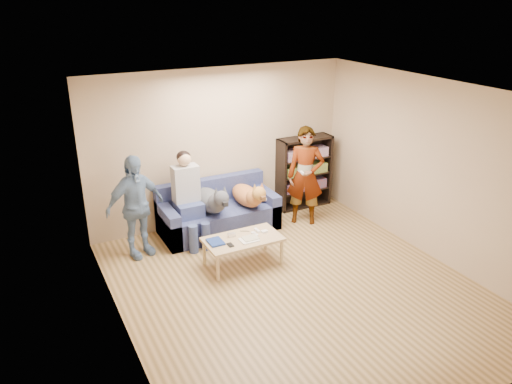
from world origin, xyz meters
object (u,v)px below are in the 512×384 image
dog_gray (212,200)px  coffee_table (243,241)px  dog_tan (249,195)px  camera_silver (232,235)px  sofa (218,214)px  person_standing_right (305,176)px  person_standing_left (135,207)px  bookshelf (304,171)px  person_seated (188,195)px  notebook_blue (216,242)px

dog_gray → coffee_table: (0.04, -1.04, -0.25)m
dog_tan → coffee_table: dog_tan is taller
camera_silver → sofa: (0.24, 1.09, -0.16)m
person_standing_right → coffee_table: bearing=-117.2°
person_standing_left → bookshelf: bearing=-6.9°
person_standing_right → person_standing_left: 2.83m
bookshelf → person_seated: bearing=-171.2°
notebook_blue → bookshelf: (2.32, 1.39, 0.25)m
sofa → dog_tan: (0.46, -0.23, 0.33)m
camera_silver → bookshelf: 2.44m
dog_gray → sofa: bearing=45.4°
person_standing_left → camera_silver: 1.47m
person_seated → dog_tan: person_seated is taller
dog_tan → bookshelf: size_ratio=0.88×
bookshelf → sofa: bearing=-172.6°
coffee_table → bookshelf: 2.42m
sofa → bookshelf: 1.86m
sofa → coffee_table: sofa is taller
person_standing_left → coffee_table: person_standing_left is taller
camera_silver → sofa: sofa is taller
camera_silver → coffee_table: 0.18m
person_standing_right → notebook_blue: bearing=-123.5°
person_standing_right → camera_silver: 1.87m
notebook_blue → person_seated: 1.08m
person_standing_left → sofa: (1.38, 0.23, -0.50)m
sofa → dog_tan: 0.61m
camera_silver → notebook_blue: bearing=-166.0°
notebook_blue → bookshelf: bookshelf is taller
notebook_blue → sofa: 1.28m
person_standing_left → person_seated: (0.85, 0.11, -0.01)m
notebook_blue → dog_tan: 1.36m
camera_silver → sofa: 1.13m
person_standing_right → person_seated: size_ratio=1.13×
person_standing_left → person_seated: bearing=-8.1°
dog_tan → coffee_table: bearing=-120.7°
person_standing_left → person_seated: size_ratio=1.06×
person_standing_right → dog_gray: bearing=-152.5°
person_seated → coffee_table: person_seated is taller
notebook_blue → dog_tan: (0.98, 0.93, 0.18)m
sofa → person_seated: (-0.53, -0.13, 0.49)m
person_seated → person_standing_left: bearing=-172.9°
sofa → dog_gray: dog_gray is taller
person_standing_left → dog_gray: (1.22, 0.07, -0.16)m
camera_silver → coffee_table: camera_silver is taller
person_standing_left → camera_silver: size_ratio=14.21×
dog_tan → bookshelf: bookshelf is taller
sofa → person_standing_right: bearing=-14.6°
person_standing_right → dog_tan: size_ratio=1.46×
camera_silver → sofa: size_ratio=0.06×
person_seated → bookshelf: bearing=8.8°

